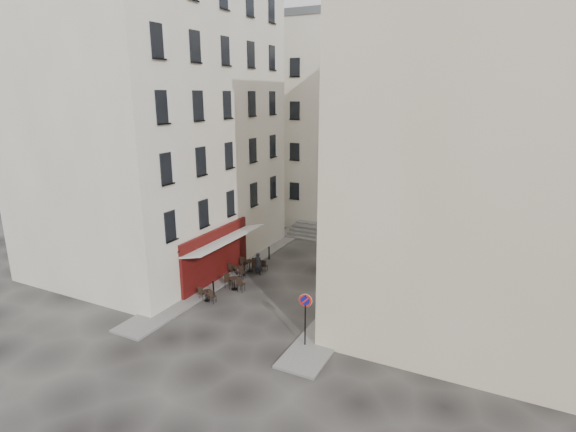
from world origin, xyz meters
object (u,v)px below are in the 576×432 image
Objects in this scene: bistro_table_b at (235,282)px; bistro_table_a at (207,295)px; pedestrian at (258,264)px; no_parking_sign at (305,310)px.

bistro_table_a is at bearing -105.57° from bistro_table_b.
pedestrian is at bearing 88.58° from bistro_table_b.
no_parking_sign reaches higher than bistro_table_b.
pedestrian reaches higher than bistro_table_b.
bistro_table_a is (-7.21, 1.97, -1.54)m from no_parking_sign.
bistro_table_b is 2.80m from pedestrian.
bistro_table_a is 0.83× the size of bistro_table_b.
pedestrian is at bearing 124.21° from no_parking_sign.
bistro_table_a is 0.74× the size of pedestrian.
bistro_table_b is at bearing 83.19° from pedestrian.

